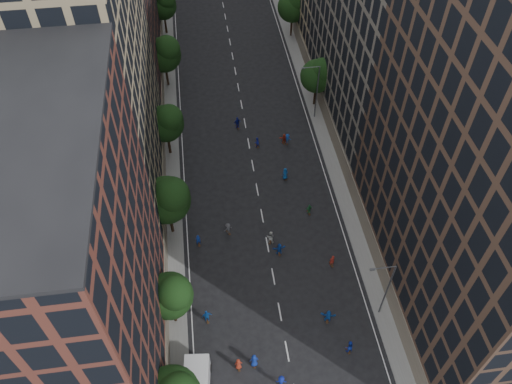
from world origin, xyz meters
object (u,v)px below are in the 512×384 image
streetlamp_far (316,89)px  skater_2 (349,347)px  skater_0 (254,361)px  streetlamp_near (386,288)px

streetlamp_far → skater_2: (-4.19, -36.76, -4.27)m
streetlamp_far → skater_0: (-13.90, -36.92, -4.23)m
streetlamp_far → skater_2: streetlamp_far is taller
streetlamp_near → skater_0: size_ratio=4.83×
skater_0 → streetlamp_near: bearing=-168.3°
streetlamp_far → skater_2: 37.25m
streetlamp_far → streetlamp_near: bearing=-90.0°
skater_0 → skater_2: skater_0 is taller
streetlamp_far → skater_0: 39.68m
streetlamp_far → skater_0: streetlamp_far is taller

